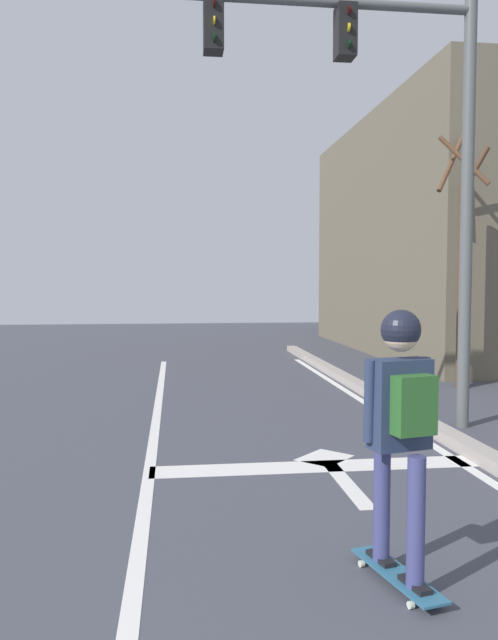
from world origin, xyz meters
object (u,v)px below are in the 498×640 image
Objects in this scene: skateboard at (397,575)px; traffic_signal_mast at (372,113)px; roadside_tree at (464,274)px; skater at (401,408)px.

skateboard is 0.15× the size of traffic_signal_mast.
traffic_signal_mast is (1.10, 4.00, 4.00)m from skateboard.
traffic_signal_mast is at bearing -132.85° from roadside_tree.
skateboard is 0.51× the size of skater.
roadside_tree is at bearing 61.14° from skateboard.
skater is 7.97m from roadside_tree.
skateboard is at bearing -105.41° from traffic_signal_mast.
skater is at bearing -118.78° from roadside_tree.
skateboard is at bearing 103.03° from skater.
skateboard is 8.16m from roadside_tree.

